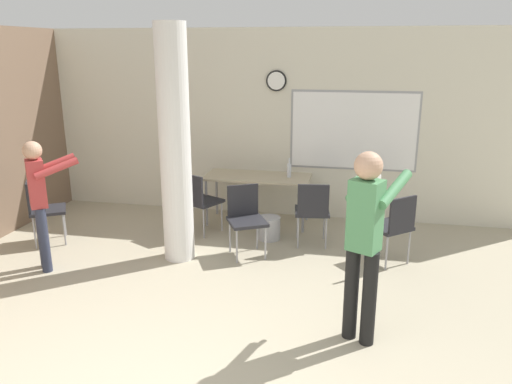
{
  "coord_description": "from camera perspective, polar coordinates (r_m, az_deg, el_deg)",
  "views": [
    {
      "loc": [
        1.27,
        -2.37,
        2.52
      ],
      "look_at": [
        0.24,
        2.69,
        1.02
      ],
      "focal_mm": 35.0,
      "sensor_mm": 36.0,
      "label": 1
    }
  ],
  "objects": [
    {
      "name": "chair_mid_room",
      "position": [
        6.14,
        15.41,
        -3.52
      ],
      "size": [
        0.62,
        0.62,
        0.87
      ],
      "color": "#232328",
      "rests_on": "ground_plane"
    },
    {
      "name": "folding_table",
      "position": [
        7.27,
        0.19,
        1.46
      ],
      "size": [
        1.53,
        0.66,
        0.72
      ],
      "color": "tan",
      "rests_on": "ground_plane"
    },
    {
      "name": "support_pillar",
      "position": [
        5.94,
        -9.24,
        5.13
      ],
      "size": [
        0.37,
        0.37,
        2.8
      ],
      "color": "white",
      "rests_on": "ground_plane"
    },
    {
      "name": "chair_table_right",
      "position": [
        6.5,
        6.46,
        -1.91
      ],
      "size": [
        0.5,
        0.5,
        0.87
      ],
      "color": "#232328",
      "rests_on": "ground_plane"
    },
    {
      "name": "person_watching_back",
      "position": [
        6.17,
        -23.43,
        -0.4
      ],
      "size": [
        0.6,
        0.56,
        1.53
      ],
      "color": "#2D3347",
      "rests_on": "ground_plane"
    },
    {
      "name": "chair_table_front",
      "position": [
        6.21,
        -1.19,
        -2.68
      ],
      "size": [
        0.59,
        0.59,
        0.87
      ],
      "color": "#232328",
      "rests_on": "ground_plane"
    },
    {
      "name": "chair_by_left_wall",
      "position": [
        7.14,
        -23.31,
        -1.51
      ],
      "size": [
        0.6,
        0.6,
        0.87
      ],
      "color": "#232328",
      "rests_on": "ground_plane"
    },
    {
      "name": "waste_bin",
      "position": [
        6.8,
        1.51,
        -4.13
      ],
      "size": [
        0.31,
        0.31,
        0.31
      ],
      "color": "#B2B2B7",
      "rests_on": "ground_plane"
    },
    {
      "name": "bottle_on_table",
      "position": [
        7.18,
        3.81,
        2.55
      ],
      "size": [
        0.06,
        0.06,
        0.28
      ],
      "color": "silver",
      "rests_on": "folding_table"
    },
    {
      "name": "wall_back",
      "position": [
        7.61,
        1.94,
        7.74
      ],
      "size": [
        8.0,
        0.15,
        2.8
      ],
      "color": "beige",
      "rests_on": "ground_plane"
    },
    {
      "name": "person_playing_side",
      "position": [
        4.33,
        12.41,
        -4.61
      ],
      "size": [
        0.57,
        0.71,
        1.72
      ],
      "color": "black",
      "rests_on": "ground_plane"
    },
    {
      "name": "chair_table_left",
      "position": [
        6.94,
        -6.49,
        -0.72
      ],
      "size": [
        0.59,
        0.59,
        0.87
      ],
      "color": "#232328",
      "rests_on": "ground_plane"
    }
  ]
}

